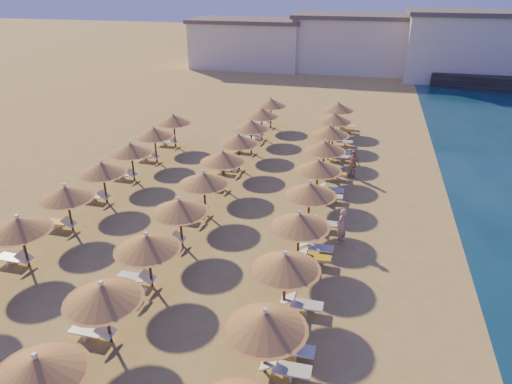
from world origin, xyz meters
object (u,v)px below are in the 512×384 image
(beachgoer_a, at_px, (341,226))
(beachgoer_c, at_px, (353,164))
(parasol_row_west, at_px, (204,179))
(parasol_row_east, at_px, (310,190))

(beachgoer_a, bearing_deg, beachgoer_c, -157.80)
(parasol_row_west, relative_size, beachgoer_a, 19.55)
(beachgoer_c, bearing_deg, beachgoer_a, -57.22)
(beachgoer_a, xyz_separation_m, beachgoer_c, (0.08, 8.32, -0.01))
(beachgoer_a, bearing_deg, parasol_row_east, -100.66)
(parasol_row_east, xyz_separation_m, beachgoer_c, (1.81, 7.18, -1.19))
(beachgoer_c, bearing_deg, parasol_row_west, -102.63)
(parasol_row_east, distance_m, beachgoer_a, 2.39)
(parasol_row_east, height_order, beachgoer_a, parasol_row_east)
(parasol_row_east, relative_size, beachgoer_c, 19.76)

